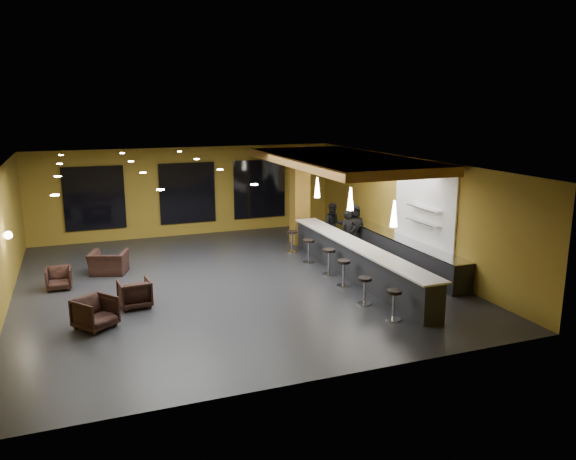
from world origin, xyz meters
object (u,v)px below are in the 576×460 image
object	(u,v)px
pendant_0	(394,214)
pendant_2	(317,187)
pendant_1	(351,199)
staff_b	(333,225)
bar_stool_1	(365,287)
bar_stool_2	(344,270)
bar_stool_5	(292,239)
column	(300,197)
bar_stool_3	(329,258)
staff_a	(348,233)
bar_stool_0	(394,301)
prep_counter	(404,254)
armchair_c	(59,278)
armchair_a	(95,313)
armchair_d	(109,263)
armchair_b	(135,293)
bar_counter	(357,262)
bar_stool_4	(309,248)
staff_c	(354,228)

from	to	relation	value
pendant_0	pendant_2	xyz separation A→B (m)	(0.00, 5.00, 0.00)
pendant_1	staff_b	bearing A→B (deg)	73.20
bar_stool_1	bar_stool_2	bearing A→B (deg)	84.49
pendant_0	bar_stool_5	distance (m)	5.82
column	bar_stool_3	world-z (taller)	column
column	bar_stool_5	size ratio (longest dim) A/B	4.56
staff_a	bar_stool_0	size ratio (longest dim) A/B	2.08
staff_b	pendant_0	bearing A→B (deg)	-85.85
prep_counter	bar_stool_0	distance (m)	4.73
armchair_c	staff_a	bearing A→B (deg)	3.35
prep_counter	armchair_a	distance (m)	9.74
armchair_d	bar_stool_2	world-z (taller)	bar_stool_2
column	bar_stool_5	world-z (taller)	column
column	staff_b	xyz separation A→B (m)	(0.95, -0.96, -0.94)
column	pendant_2	xyz separation A→B (m)	(0.00, -1.60, 0.60)
column	armchair_b	size ratio (longest dim) A/B	4.33
bar_counter	pendant_0	size ratio (longest dim) A/B	11.43
bar_stool_3	bar_stool_4	xyz separation A→B (m)	(-0.07, 1.44, -0.02)
pendant_1	bar_stool_0	xyz separation A→B (m)	(-0.74, -3.86, -1.86)
prep_counter	pendant_2	distance (m)	3.73
prep_counter	pendant_0	bearing A→B (deg)	-128.66
bar_stool_0	bar_stool_5	bearing A→B (deg)	90.06
bar_stool_0	bar_stool_2	xyz separation A→B (m)	(0.01, 2.75, 0.01)
pendant_0	bar_stool_4	distance (m)	4.47
armchair_a	prep_counter	bearing A→B (deg)	-26.84
pendant_0	bar_stool_0	xyz separation A→B (m)	(-0.74, -1.36, -1.86)
armchair_b	bar_stool_4	xyz separation A→B (m)	(5.82, 2.17, 0.14)
column	bar_stool_4	bearing A→B (deg)	-105.66
column	pendant_2	bearing A→B (deg)	-90.00
bar_stool_1	bar_counter	bearing A→B (deg)	67.63
bar_stool_1	bar_stool_3	world-z (taller)	bar_stool_3
staff_a	staff_b	bearing A→B (deg)	88.50
bar_counter	armchair_c	size ratio (longest dim) A/B	11.47
pendant_2	bar_stool_3	distance (m)	3.11
pendant_0	bar_stool_3	bearing A→B (deg)	104.38
armchair_a	armchair_d	xyz separation A→B (m)	(0.57, 4.40, -0.02)
bar_counter	staff_b	size ratio (longest dim) A/B	4.91
staff_b	bar_stool_4	distance (m)	2.37
bar_stool_1	bar_stool_2	distance (m)	1.54
armchair_a	armchair_d	distance (m)	4.44
pendant_1	bar_stool_1	bearing A→B (deg)	-108.45
prep_counter	staff_b	size ratio (longest dim) A/B	3.68
prep_counter	armchair_b	xyz separation A→B (m)	(-8.55, -0.67, -0.06)
bar_counter	bar_stool_5	size ratio (longest dim) A/B	10.42
bar_stool_5	staff_a	bearing A→B (deg)	-34.10
column	armchair_d	world-z (taller)	column
staff_c	bar_stool_1	size ratio (longest dim) A/B	2.26
armchair_c	bar_stool_1	bearing A→B (deg)	-27.57
armchair_a	bar_stool_3	world-z (taller)	bar_stool_3
staff_a	bar_stool_3	world-z (taller)	staff_a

